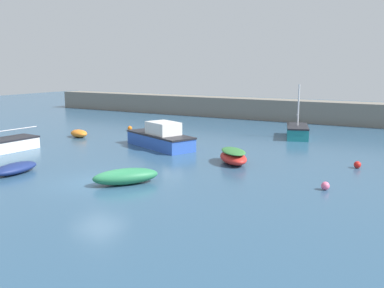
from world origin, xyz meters
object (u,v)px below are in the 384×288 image
Objects in this scene: mooring_buoy_orange at (130,128)px; mooring_buoy_red at (357,165)px; motorboat_grey_hull at (161,138)px; sailboat_short_mast at (297,131)px; fishing_dinghy_green at (79,133)px; mooring_buoy_pink at (325,186)px; rowboat_blue_near at (15,168)px; rowboat_with_red_cover at (233,156)px; sailboat_twin_hulled at (0,146)px; rowboat_white_midwater at (126,176)px.

mooring_buoy_orange and mooring_buoy_red have the same top height.
motorboat_grey_hull is at bearing -37.92° from mooring_buoy_orange.
motorboat_grey_hull is 1.45× the size of sailboat_short_mast.
mooring_buoy_pink is at bearing -178.39° from fishing_dinghy_green.
mooring_buoy_orange is at bearing 165.82° from mooring_buoy_red.
mooring_buoy_red is (16.29, 10.60, -0.08)m from rowboat_blue_near.
rowboat_blue_near is 0.94× the size of rowboat_with_red_cover.
fishing_dinghy_green reaches higher than mooring_buoy_pink.
rowboat_with_red_cover is 7.83× the size of mooring_buoy_pink.
rowboat_blue_near is 1.45× the size of fishing_dinghy_green.
motorboat_grey_hull is 2.02× the size of rowboat_with_red_cover.
mooring_buoy_red is at bearing 118.03° from rowboat_blue_near.
mooring_buoy_pink is at bearing 3.23° from sailboat_short_mast.
rowboat_blue_near reaches higher than mooring_buoy_pink.
sailboat_short_mast reaches higher than mooring_buoy_orange.
mooring_buoy_pink is (15.66, 5.18, -0.08)m from rowboat_blue_near.
mooring_buoy_red is at bearing 111.48° from sailboat_twin_hulled.
rowboat_with_red_cover is at bearing -173.36° from fishing_dinghy_green.
rowboat_blue_near is 7.38× the size of mooring_buoy_pink.
mooring_buoy_red is (13.46, 0.34, -0.52)m from motorboat_grey_hull.
rowboat_with_red_cover reaches higher than fishing_dinghy_green.
sailboat_twin_hulled is 23.33m from mooring_buoy_red.
sailboat_short_mast is 0.77× the size of sailboat_twin_hulled.
mooring_buoy_orange is (-13.78, 7.64, -0.24)m from rowboat_with_red_cover.
sailboat_short_mast is 22.73m from sailboat_twin_hulled.
sailboat_twin_hulled reaches higher than mooring_buoy_red.
sailboat_twin_hulled reaches higher than rowboat_blue_near.
rowboat_white_midwater reaches higher than mooring_buoy_orange.
mooring_buoy_pink is (8.98, 3.88, -0.19)m from rowboat_white_midwater.
rowboat_white_midwater is 0.59× the size of sailboat_twin_hulled.
rowboat_with_red_cover is at bearing 125.62° from rowboat_blue_near.
rowboat_with_red_cover reaches higher than mooring_buoy_red.
sailboat_twin_hulled is (-5.90, 3.40, 0.17)m from rowboat_blue_near.
motorboat_grey_hull is at bearing 61.45° from rowboat_white_midwater.
motorboat_grey_hull is 8.46m from fishing_dinghy_green.
rowboat_blue_near is 19.44m from mooring_buoy_red.
sailboat_twin_hulled reaches higher than rowboat_with_red_cover.
rowboat_blue_near is 16.49m from mooring_buoy_pink.
sailboat_short_mast is at bearing 147.17° from rowboat_blue_near.
mooring_buoy_pink is at bearing -96.62° from mooring_buoy_red.
rowboat_blue_near is 0.68× the size of sailboat_short_mast.
mooring_buoy_pink is (5.42, -14.24, -0.33)m from sailboat_short_mast.
mooring_buoy_red is (6.78, 2.44, -0.24)m from rowboat_with_red_cover.
sailboat_twin_hulled reaches higher than mooring_buoy_pink.
motorboat_grey_hull is 9.01m from mooring_buoy_orange.
sailboat_short_mast is at bearing -43.83° from rowboat_with_red_cover.
rowboat_white_midwater is at bearing -156.61° from mooring_buoy_pink.
rowboat_blue_near is at bearing 63.52° from sailboat_twin_hulled.
mooring_buoy_orange is at bearing 75.26° from rowboat_white_midwater.
mooring_buoy_pink is at bearing 98.22° from sailboat_twin_hulled.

